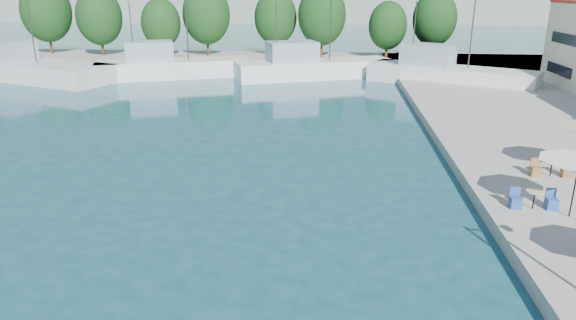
# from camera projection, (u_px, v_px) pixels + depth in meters

# --- Properties ---
(quay_far) EXTENTS (90.00, 16.00, 0.60)m
(quay_far) POSITION_uv_depth(u_px,v_px,m) (272.00, 62.00, 63.68)
(quay_far) COLOR #9A968B
(quay_far) RESTS_ON ground
(trawler_01) EXTENTS (22.12, 13.04, 10.20)m
(trawler_01) POSITION_uv_depth(u_px,v_px,m) (20.00, 68.00, 53.72)
(trawler_01) COLOR silver
(trawler_01) RESTS_ON ground
(trawler_02) EXTENTS (16.27, 9.40, 10.20)m
(trawler_02) POSITION_uv_depth(u_px,v_px,m) (170.00, 67.00, 54.02)
(trawler_02) COLOR silver
(trawler_02) RESTS_ON ground
(trawler_03) EXTENTS (16.94, 9.95, 10.20)m
(trawler_03) POSITION_uv_depth(u_px,v_px,m) (311.00, 68.00, 53.72)
(trawler_03) COLOR white
(trawler_03) RESTS_ON ground
(trawler_04) EXTENTS (15.83, 11.16, 10.20)m
(trawler_04) POSITION_uv_depth(u_px,v_px,m) (446.00, 74.00, 49.71)
(trawler_04) COLOR silver
(trawler_04) RESTS_ON ground
(tree_01) EXTENTS (6.40, 6.40, 9.48)m
(tree_01) POSITION_uv_depth(u_px,v_px,m) (46.00, 11.00, 67.35)
(tree_01) COLOR #3F2B19
(tree_01) RESTS_ON quay_far
(tree_02) EXTENTS (5.76, 5.76, 8.53)m
(tree_02) POSITION_uv_depth(u_px,v_px,m) (99.00, 17.00, 65.40)
(tree_02) COLOR #3F2B19
(tree_02) RESTS_ON quay_far
(tree_03) EXTENTS (4.90, 4.90, 7.26)m
(tree_03) POSITION_uv_depth(u_px,v_px,m) (161.00, 23.00, 64.60)
(tree_03) COLOR #3F2B19
(tree_03) RESTS_ON quay_far
(tree_04) EXTENTS (6.03, 6.03, 8.93)m
(tree_04) POSITION_uv_depth(u_px,v_px,m) (206.00, 15.00, 65.59)
(tree_04) COLOR #3F2B19
(tree_04) RESTS_ON quay_far
(tree_05) EXTENTS (5.54, 5.54, 8.20)m
(tree_05) POSITION_uv_depth(u_px,v_px,m) (275.00, 18.00, 66.49)
(tree_05) COLOR #3F2B19
(tree_05) RESTS_ON quay_far
(tree_06) EXTENTS (6.01, 6.01, 8.89)m
(tree_06) POSITION_uv_depth(u_px,v_px,m) (322.00, 15.00, 64.08)
(tree_06) COLOR #3F2B19
(tree_06) RESTS_ON quay_far
(tree_07) EXTENTS (4.69, 4.69, 6.94)m
(tree_07) POSITION_uv_depth(u_px,v_px,m) (388.00, 26.00, 62.94)
(tree_07) COLOR #3F2B19
(tree_07) RESTS_ON quay_far
(tree_08) EXTENTS (5.51, 5.51, 8.15)m
(tree_08) POSITION_uv_depth(u_px,v_px,m) (435.00, 19.00, 64.66)
(tree_08) COLOR #3F2B19
(tree_08) RESTS_ON quay_far
(cafe_table_02) EXTENTS (1.82, 0.70, 0.76)m
(cafe_table_02) POSITION_uv_depth(u_px,v_px,m) (533.00, 202.00, 20.55)
(cafe_table_02) COLOR black
(cafe_table_02) RESTS_ON quay_right
(cafe_table_03) EXTENTS (1.82, 0.70, 0.76)m
(cafe_table_03) POSITION_uv_depth(u_px,v_px,m) (551.00, 171.00, 24.06)
(cafe_table_03) COLOR black
(cafe_table_03) RESTS_ON quay_right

